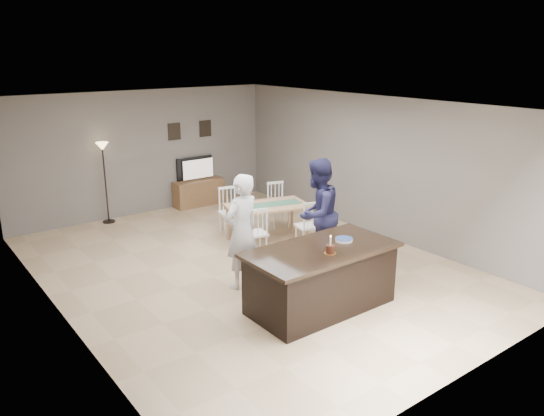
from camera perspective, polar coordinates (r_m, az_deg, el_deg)
floor at (r=8.99m, az=-2.57°, el=-6.39°), size 8.00×8.00×0.00m
room_shell at (r=8.47m, az=-2.72°, el=4.11°), size 8.00×8.00×8.00m
kitchen_island at (r=7.51m, az=5.27°, el=-7.48°), size 2.15×1.10×0.90m
tv_console at (r=12.53m, az=-7.86°, el=1.65°), size 1.20×0.40×0.60m
television at (r=12.46m, az=-8.12°, el=4.22°), size 0.91×0.12×0.53m
tv_screen_glow at (r=12.39m, az=-7.94°, el=4.19°), size 0.78×0.00×0.78m
picture_frames at (r=12.40m, az=-8.80°, el=8.30°), size 1.10×0.02×0.38m
doorway at (r=5.33m, az=-15.44°, el=-9.06°), size 0.00×2.10×2.65m
woman at (r=8.00m, az=-3.27°, el=-2.54°), size 0.72×0.54×1.78m
man at (r=8.75m, az=4.88°, el=-0.64°), size 1.07×0.94×1.85m
birthday_cake at (r=7.15m, az=6.28°, el=-4.41°), size 0.16×0.16×0.25m
plate_stack at (r=7.63m, az=7.75°, el=-3.38°), size 0.25×0.25×0.04m
dining_table at (r=10.01m, az=-0.49°, el=-0.33°), size 1.81×2.00×0.92m
floor_lamp at (r=11.45m, az=-17.68°, el=4.86°), size 0.26×0.26×1.71m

